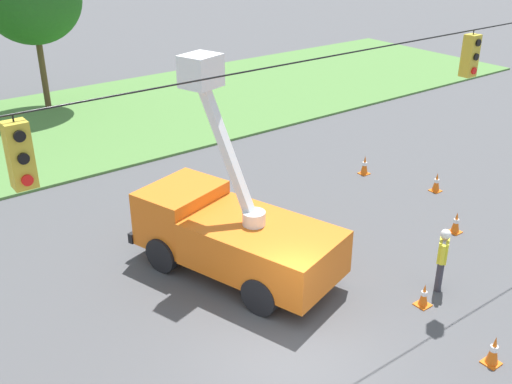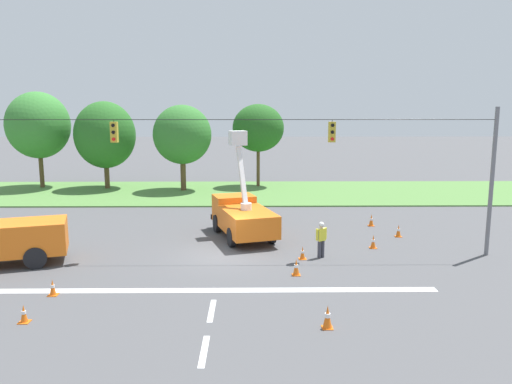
# 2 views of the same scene
# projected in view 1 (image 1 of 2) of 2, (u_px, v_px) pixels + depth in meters

# --- Properties ---
(ground_plane) EXTENTS (200.00, 200.00, 0.00)m
(ground_plane) POSITION_uv_depth(u_px,v_px,m) (289.00, 354.00, 13.48)
(ground_plane) COLOR #4C4C4F
(grass_verge) EXTENTS (56.00, 12.00, 0.10)m
(grass_verge) POSITION_uv_depth(u_px,v_px,m) (28.00, 135.00, 26.45)
(grass_verge) COLOR #517F3D
(grass_verge) RESTS_ON ground
(signal_gantry) EXTENTS (26.20, 0.33, 7.20)m
(signal_gantry) POSITION_uv_depth(u_px,v_px,m) (295.00, 182.00, 11.67)
(signal_gantry) COLOR slate
(signal_gantry) RESTS_ON ground
(utility_truck_bucket_lift) EXTENTS (3.99, 6.25, 5.87)m
(utility_truck_bucket_lift) POSITION_uv_depth(u_px,v_px,m) (231.00, 230.00, 16.03)
(utility_truck_bucket_lift) COLOR orange
(utility_truck_bucket_lift) RESTS_ON ground
(road_worker) EXTENTS (0.56, 0.42, 1.77)m
(road_worker) POSITION_uv_depth(u_px,v_px,m) (442.00, 256.00, 15.38)
(road_worker) COLOR #383842
(road_worker) RESTS_ON ground
(traffic_cone_mid_left) EXTENTS (0.36, 0.36, 0.73)m
(traffic_cone_mid_left) POSITION_uv_depth(u_px,v_px,m) (365.00, 165.00, 22.50)
(traffic_cone_mid_left) COLOR orange
(traffic_cone_mid_left) RESTS_ON ground
(traffic_cone_mid_right) EXTENTS (0.36, 0.36, 0.73)m
(traffic_cone_mid_right) POSITION_uv_depth(u_px,v_px,m) (494.00, 350.00, 13.04)
(traffic_cone_mid_right) COLOR orange
(traffic_cone_mid_right) RESTS_ON ground
(traffic_cone_near_bucket) EXTENTS (0.36, 0.36, 0.63)m
(traffic_cone_near_bucket) POSITION_uv_depth(u_px,v_px,m) (424.00, 295.00, 15.00)
(traffic_cone_near_bucket) COLOR orange
(traffic_cone_near_bucket) RESTS_ON ground
(traffic_cone_lane_edge_a) EXTENTS (0.36, 0.36, 0.69)m
(traffic_cone_lane_edge_a) POSITION_uv_depth(u_px,v_px,m) (456.00, 223.00, 18.41)
(traffic_cone_lane_edge_a) COLOR orange
(traffic_cone_lane_edge_a) RESTS_ON ground
(traffic_cone_far_left) EXTENTS (0.36, 0.36, 0.70)m
(traffic_cone_far_left) POSITION_uv_depth(u_px,v_px,m) (437.00, 182.00, 21.11)
(traffic_cone_far_left) COLOR orange
(traffic_cone_far_left) RESTS_ON ground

